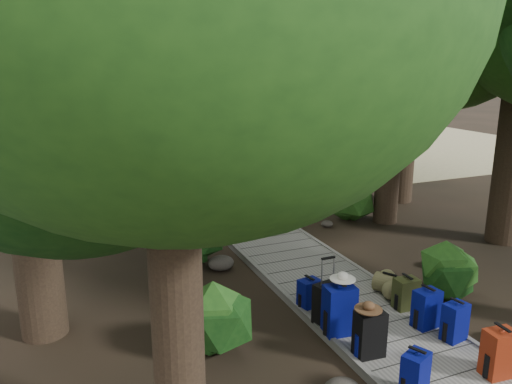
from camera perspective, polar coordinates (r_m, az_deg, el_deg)
name	(u,v)px	position (r m, az deg, el deg)	size (l,w,h in m)	color
ground	(296,264)	(10.88, 4.58, -8.19)	(120.00, 120.00, 0.00)	black
sand_beach	(151,149)	(25.67, -11.95, 4.85)	(40.00, 22.00, 0.02)	tan
boardwalk	(276,246)	(11.69, 2.34, -6.19)	(2.00, 12.00, 0.12)	gray
backpack_left_a	(415,373)	(6.90, 17.74, -19.09)	(0.36, 0.25, 0.67)	#070C7C
backpack_left_b	(370,331)	(7.54, 12.86, -15.25)	(0.41, 0.29, 0.75)	black
backpack_left_c	(339,307)	(7.97, 9.51, -12.87)	(0.47, 0.33, 0.87)	#070C7C
backpack_left_d	(309,292)	(8.77, 6.10, -11.26)	(0.36, 0.26, 0.54)	#070C7C
backpack_right_a	(499,351)	(7.68, 26.06, -15.99)	(0.41, 0.29, 0.73)	maroon
backpack_right_b	(455,320)	(8.31, 21.79, -13.41)	(0.36, 0.25, 0.65)	#070C7C
backpack_right_c	(427,307)	(8.53, 18.92, -12.29)	(0.40, 0.28, 0.68)	#070C7C
backpack_right_d	(406,292)	(9.03, 16.79, -10.87)	(0.39, 0.28, 0.60)	#393D19
duffel_right_khaki	(389,284)	(9.54, 14.97, -10.13)	(0.35, 0.53, 0.35)	olive
suitcase_on_boardwalk	(327,303)	(8.30, 8.07, -12.44)	(0.43, 0.24, 0.67)	black
lone_suitcase_on_sand	(204,174)	(18.01, -5.96, 2.10)	(0.41, 0.23, 0.64)	black
hat_brown	(369,306)	(7.27, 12.74, -12.54)	(0.39, 0.39, 0.12)	#51351E
hat_white	(343,275)	(7.84, 9.89, -9.34)	(0.40, 0.40, 0.13)	silver
kayak	(102,169)	(20.28, -17.22, 2.48)	(0.72, 3.29, 0.33)	red
sun_lounger	(260,161)	(20.27, 0.48, 3.57)	(0.63, 1.95, 0.63)	silver
tree_right_c	(396,48)	(13.45, 15.74, 15.54)	(5.26, 5.26, 9.10)	black
tree_right_d	(412,14)	(15.81, 17.44, 18.86)	(6.06, 6.06, 11.12)	black
tree_right_e	(314,39)	(17.70, 6.61, 17.02)	(5.54, 5.54, 9.97)	black
tree_right_f	(335,27)	(21.74, 8.98, 18.15)	(6.30, 6.30, 11.25)	black
tree_left_a	(168,105)	(4.66, -10.04, 9.78)	(4.60, 4.60, 7.66)	black
tree_left_c	(88,59)	(12.12, -18.69, 14.16)	(4.91, 4.91, 8.54)	black
tree_back_a	(120,57)	(23.86, -15.31, 14.62)	(5.12, 5.12, 8.86)	black
tree_back_b	(173,33)	(26.33, -9.49, 17.44)	(6.28, 6.28, 11.21)	black
tree_back_c	(242,61)	(26.10, -1.65, 14.74)	(4.76, 4.76, 8.57)	black
tree_back_d	(29,62)	(23.84, -24.51, 13.34)	(5.06, 5.06, 8.44)	black
palm_right_a	(293,84)	(16.34, 4.21, 12.25)	(4.17, 4.17, 7.10)	#134413
palm_right_b	(298,58)	(21.88, 4.85, 15.05)	(4.56, 4.56, 8.81)	#134413
palm_right_c	(221,78)	(23.19, -4.04, 12.84)	(4.42, 4.42, 7.04)	#134413
palm_left_a	(54,78)	(15.99, -22.04, 12.01)	(4.75, 4.75, 7.55)	#134413
rock_left_b	(183,320)	(8.51, -8.34, -14.30)	(0.41, 0.37, 0.23)	#4C473F
rock_left_c	(221,263)	(10.54, -4.02, -8.08)	(0.55, 0.49, 0.30)	#4C473F
rock_left_d	(172,231)	(12.76, -9.56, -4.47)	(0.31, 0.28, 0.17)	#4C473F
rock_right_a	(503,334)	(8.91, 26.40, -14.38)	(0.41, 0.37, 0.23)	#4C473F
rock_right_b	(440,262)	(11.31, 20.30, -7.48)	(0.47, 0.42, 0.26)	#4C473F
rock_right_c	(327,224)	(13.29, 8.13, -3.62)	(0.31, 0.28, 0.17)	#4C473F
rock_right_d	(309,197)	(15.64, 6.06, -0.57)	(0.50, 0.45, 0.28)	#4C473F
shrub_left_a	(214,318)	(7.57, -4.77, -14.18)	(1.26, 1.26, 1.14)	#1F4E17
shrub_left_b	(193,245)	(10.84, -7.22, -6.00)	(0.92, 0.92, 0.83)	#1F4E17
shrub_left_c	(131,206)	(13.61, -14.09, -1.55)	(1.17, 1.17, 1.05)	#1F4E17
shrub_right_a	(452,269)	(10.02, 21.53, -8.22)	(1.10, 1.10, 0.99)	#1F4E17
shrub_right_b	(350,200)	(13.95, 10.66, -0.90)	(1.21, 1.21, 1.09)	#1F4E17
shrub_right_c	(279,185)	(16.02, 2.68, 0.86)	(0.91, 0.91, 0.82)	#1F4E17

